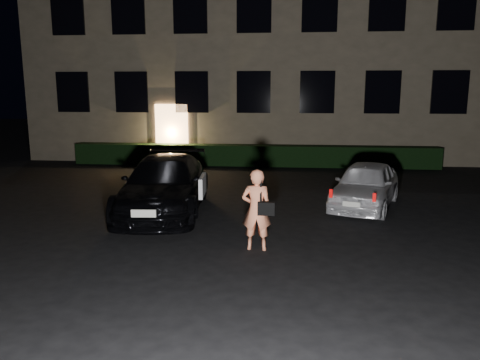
# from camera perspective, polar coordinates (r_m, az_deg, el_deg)

# --- Properties ---
(ground) EXTENTS (80.00, 80.00, 0.00)m
(ground) POSITION_cam_1_polar(r_m,az_deg,el_deg) (9.30, -3.45, -8.44)
(ground) COLOR black
(ground) RESTS_ON ground
(building) EXTENTS (20.00, 8.11, 12.00)m
(building) POSITION_cam_1_polar(r_m,az_deg,el_deg) (23.87, 2.46, 17.91)
(building) COLOR brown
(building) RESTS_ON ground
(hedge) EXTENTS (15.00, 0.70, 0.85)m
(hedge) POSITION_cam_1_polar(r_m,az_deg,el_deg) (19.40, 1.53, 3.02)
(hedge) COLOR black
(hedge) RESTS_ON ground
(sedan) EXTENTS (2.40, 5.01, 1.40)m
(sedan) POSITION_cam_1_polar(r_m,az_deg,el_deg) (12.10, -9.14, -0.58)
(sedan) COLOR black
(sedan) RESTS_ON ground
(hatch) EXTENTS (2.52, 3.83, 1.21)m
(hatch) POSITION_cam_1_polar(r_m,az_deg,el_deg) (12.87, 15.06, -0.56)
(hatch) COLOR silver
(hatch) RESTS_ON ground
(man) EXTENTS (0.66, 0.40, 1.60)m
(man) POSITION_cam_1_polar(r_m,az_deg,el_deg) (9.07, 2.05, -3.63)
(man) COLOR #FF9065
(man) RESTS_ON ground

